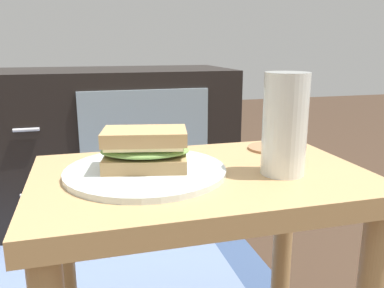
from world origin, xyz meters
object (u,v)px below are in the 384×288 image
Objects in this scene: coaster at (270,148)px; sandwich_front at (145,149)px; tv_cabinet at (108,143)px; beer_glass at (285,126)px; plate at (146,171)px.

sandwich_front is at bearing -161.31° from coaster.
tv_cabinet is 1.05m from beer_glass.
plate is at bearing -89.36° from tv_cabinet.
plate is 1.60× the size of beer_glass.
tv_cabinet is at bearing 108.63° from coaster.
coaster is at bearing 18.69° from sandwich_front.
sandwich_front is 0.97× the size of beer_glass.
sandwich_front is at bearing 165.28° from beer_glass.
plate is at bearing -161.31° from coaster.
tv_cabinet reaches higher than coaster.
sandwich_front is 0.29m from coaster.
coaster is (0.27, 0.09, -0.04)m from sandwich_front.
tv_cabinet is 0.90m from coaster.
beer_glass is at bearing -14.72° from sandwich_front.
sandwich_front reaches higher than plate.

